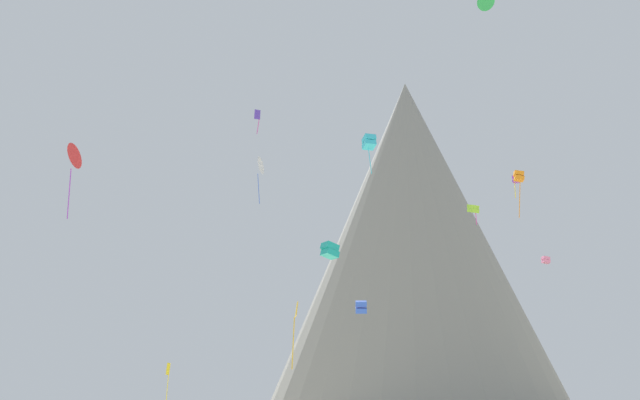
{
  "coord_description": "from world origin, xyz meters",
  "views": [
    {
      "loc": [
        8.44,
        -32.18,
        2.76
      ],
      "look_at": [
        -3.08,
        41.8,
        24.11
      ],
      "focal_mm": 39.06,
      "sensor_mm": 36.0,
      "label": 1
    }
  ],
  "objects_px": {
    "kite_red_mid": "(73,157)",
    "kite_indigo_high": "(257,116)",
    "kite_pink_mid": "(546,260)",
    "kite_lime_mid": "(473,209)",
    "kite_gold_low": "(295,323)",
    "kite_orange_high": "(519,177)",
    "kite_yellow_low": "(168,376)",
    "kite_blue_low": "(361,307)",
    "kite_white_high": "(260,166)",
    "kite_green_high": "(487,2)",
    "rock_massif": "(412,254)",
    "kite_teal_mid": "(330,250)",
    "kite_violet_high": "(516,180)",
    "kite_cyan_high": "(369,142)"
  },
  "relations": [
    {
      "from": "kite_red_mid",
      "to": "kite_indigo_high",
      "type": "bearing_deg",
      "value": 172.28
    },
    {
      "from": "kite_pink_mid",
      "to": "kite_lime_mid",
      "type": "distance_m",
      "value": 10.82
    },
    {
      "from": "kite_lime_mid",
      "to": "kite_gold_low",
      "type": "bearing_deg",
      "value": -149.73
    },
    {
      "from": "kite_orange_high",
      "to": "kite_yellow_low",
      "type": "height_order",
      "value": "kite_orange_high"
    },
    {
      "from": "kite_red_mid",
      "to": "kite_blue_low",
      "type": "relative_size",
      "value": 3.66
    },
    {
      "from": "kite_white_high",
      "to": "kite_blue_low",
      "type": "xyz_separation_m",
      "value": [
        14.21,
        -4.04,
        -20.43
      ]
    },
    {
      "from": "kite_red_mid",
      "to": "kite_lime_mid",
      "type": "bearing_deg",
      "value": 138.23
    },
    {
      "from": "kite_green_high",
      "to": "kite_yellow_low",
      "type": "bearing_deg",
      "value": 2.33
    },
    {
      "from": "kite_pink_mid",
      "to": "kite_green_high",
      "type": "bearing_deg",
      "value": -33.37
    },
    {
      "from": "kite_gold_low",
      "to": "kite_orange_high",
      "type": "distance_m",
      "value": 39.02
    },
    {
      "from": "rock_massif",
      "to": "kite_yellow_low",
      "type": "distance_m",
      "value": 66.64
    },
    {
      "from": "kite_teal_mid",
      "to": "kite_red_mid",
      "type": "height_order",
      "value": "kite_red_mid"
    },
    {
      "from": "kite_gold_low",
      "to": "kite_lime_mid",
      "type": "relative_size",
      "value": 1.84
    },
    {
      "from": "kite_violet_high",
      "to": "kite_yellow_low",
      "type": "bearing_deg",
      "value": 113.62
    },
    {
      "from": "kite_red_mid",
      "to": "kite_indigo_high",
      "type": "relative_size",
      "value": 1.77
    },
    {
      "from": "kite_pink_mid",
      "to": "kite_indigo_high",
      "type": "relative_size",
      "value": 0.29
    },
    {
      "from": "kite_indigo_high",
      "to": "kite_blue_low",
      "type": "distance_m",
      "value": 29.86
    },
    {
      "from": "rock_massif",
      "to": "kite_gold_low",
      "type": "bearing_deg",
      "value": -94.72
    },
    {
      "from": "rock_massif",
      "to": "kite_orange_high",
      "type": "distance_m",
      "value": 60.52
    },
    {
      "from": "kite_green_high",
      "to": "kite_red_mid",
      "type": "xyz_separation_m",
      "value": [
        -35.43,
        -10.71,
        -17.76
      ]
    },
    {
      "from": "rock_massif",
      "to": "kite_red_mid",
      "type": "distance_m",
      "value": 90.98
    },
    {
      "from": "kite_white_high",
      "to": "kite_orange_high",
      "type": "height_order",
      "value": "kite_white_high"
    },
    {
      "from": "kite_indigo_high",
      "to": "kite_red_mid",
      "type": "bearing_deg",
      "value": -112.74
    },
    {
      "from": "kite_gold_low",
      "to": "kite_orange_high",
      "type": "bearing_deg",
      "value": 170.1
    },
    {
      "from": "kite_violet_high",
      "to": "kite_indigo_high",
      "type": "height_order",
      "value": "kite_indigo_high"
    },
    {
      "from": "kite_pink_mid",
      "to": "kite_green_high",
      "type": "xyz_separation_m",
      "value": [
        -7.75,
        -26.55,
        20.59
      ]
    },
    {
      "from": "kite_violet_high",
      "to": "kite_yellow_low",
      "type": "distance_m",
      "value": 48.58
    },
    {
      "from": "rock_massif",
      "to": "kite_blue_low",
      "type": "bearing_deg",
      "value": -95.94
    },
    {
      "from": "kite_pink_mid",
      "to": "kite_green_high",
      "type": "relative_size",
      "value": 0.54
    },
    {
      "from": "kite_yellow_low",
      "to": "kite_red_mid",
      "type": "relative_size",
      "value": 0.8
    },
    {
      "from": "kite_teal_mid",
      "to": "kite_indigo_high",
      "type": "distance_m",
      "value": 34.11
    },
    {
      "from": "kite_white_high",
      "to": "kite_blue_low",
      "type": "bearing_deg",
      "value": 80.28
    },
    {
      "from": "rock_massif",
      "to": "kite_green_high",
      "type": "relative_size",
      "value": 34.29
    },
    {
      "from": "kite_violet_high",
      "to": "kite_gold_low",
      "type": "relative_size",
      "value": 0.55
    },
    {
      "from": "kite_orange_high",
      "to": "kite_blue_low",
      "type": "height_order",
      "value": "kite_orange_high"
    },
    {
      "from": "kite_teal_mid",
      "to": "kite_orange_high",
      "type": "bearing_deg",
      "value": -96.27
    },
    {
      "from": "kite_green_high",
      "to": "rock_massif",
      "type": "bearing_deg",
      "value": -51.15
    },
    {
      "from": "kite_white_high",
      "to": "kite_green_high",
      "type": "distance_m",
      "value": 41.18
    },
    {
      "from": "kite_violet_high",
      "to": "kite_indigo_high",
      "type": "relative_size",
      "value": 0.76
    },
    {
      "from": "rock_massif",
      "to": "kite_teal_mid",
      "type": "xyz_separation_m",
      "value": [
        -6.35,
        -72.31,
        -14.01
      ]
    },
    {
      "from": "kite_orange_high",
      "to": "kite_blue_low",
      "type": "xyz_separation_m",
      "value": [
        -19.1,
        7.1,
        -13.65
      ]
    },
    {
      "from": "kite_green_high",
      "to": "kite_cyan_high",
      "type": "distance_m",
      "value": 21.31
    },
    {
      "from": "kite_teal_mid",
      "to": "kite_green_high",
      "type": "xyz_separation_m",
      "value": [
        16.0,
        -3.82,
        23.3
      ]
    },
    {
      "from": "kite_white_high",
      "to": "kite_pink_mid",
      "type": "bearing_deg",
      "value": 93.26
    },
    {
      "from": "rock_massif",
      "to": "kite_yellow_low",
      "type": "xyz_separation_m",
      "value": [
        -28.73,
        -54.6,
        -25.19
      ]
    },
    {
      "from": "kite_gold_low",
      "to": "kite_pink_mid",
      "type": "bearing_deg",
      "value": 173.71
    },
    {
      "from": "kite_teal_mid",
      "to": "kite_blue_low",
      "type": "bearing_deg",
      "value": -42.8
    },
    {
      "from": "kite_teal_mid",
      "to": "kite_blue_low",
      "type": "height_order",
      "value": "kite_teal_mid"
    },
    {
      "from": "kite_teal_mid",
      "to": "kite_indigo_high",
      "type": "relative_size",
      "value": 0.54
    },
    {
      "from": "kite_gold_low",
      "to": "kite_green_high",
      "type": "bearing_deg",
      "value": 147.84
    }
  ]
}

